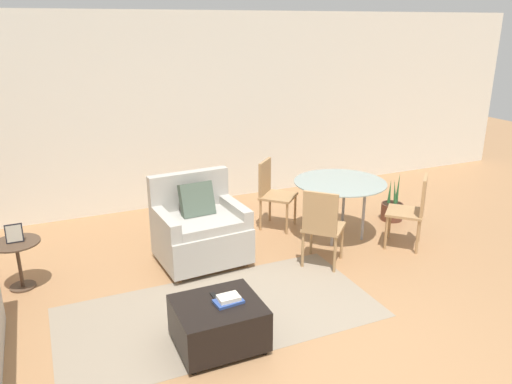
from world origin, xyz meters
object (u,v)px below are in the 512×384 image
Objects in this scene: side_table at (18,255)px; ottoman at (218,322)px; dining_chair_near_left at (322,223)px; dining_chair_far_left at (272,189)px; armchair at (200,230)px; book_stack at (229,300)px; potted_plant_small at (392,209)px; dining_table at (340,187)px; tv_remote_primary at (215,296)px; picture_frame at (14,233)px; dining_chair_near_right at (413,207)px.

ottoman is at bearing -48.71° from side_table.
ottoman is at bearing -149.43° from dining_chair_near_left.
dining_chair_far_left is (1.53, 2.16, 0.30)m from ottoman.
armchair is 1.60m from book_stack.
potted_plant_small is (3.06, 1.72, -0.27)m from book_stack.
dining_table reaches higher than ottoman.
armchair reaches higher than dining_chair_near_left.
tv_remote_primary is 0.27× the size of side_table.
picture_frame is 0.21× the size of dining_chair_near_left.
dining_chair_near_right is (2.77, 0.79, 0.12)m from tv_remote_primary.
dining_chair_near_right is at bearing -15.28° from armchair.
armchair reaches higher than dining_chair_far_left.
dining_table reaches higher than side_table.
book_stack is 2.61m from dining_chair_far_left.
tv_remote_primary is 3.52m from potted_plant_small.
book_stack is 2.38m from picture_frame.
armchair is 1.49m from tv_remote_primary.
book_stack is 1.81× the size of tv_remote_primary.
picture_frame is 4.69m from potted_plant_small.
potted_plant_small is at bearing 26.29° from dining_chair_near_left.
book_stack is 0.22× the size of dining_table.
dining_chair_near_left and dining_chair_near_right have the same top height.
dining_chair_near_right is (2.79, 0.90, 0.30)m from ottoman.
book_stack is 0.15m from tv_remote_primary.
dining_chair_near_left is (1.53, 0.90, 0.30)m from ottoman.
picture_frame is 3.08m from dining_chair_far_left.
armchair is 1.10× the size of dining_chair_near_right.
dining_chair_near_left is 1.36× the size of potted_plant_small.
book_stack is at bearing -59.70° from tv_remote_primary.
dining_chair_far_left is at bearing 54.70° from ottoman.
armchair is 5.28× the size of picture_frame.
dining_chair_near_right is (1.26, 0.00, 0.00)m from dining_chair_near_left.
armchair is at bearing 77.48° from ottoman.
book_stack is 0.28× the size of dining_chair_near_left.
dining_chair_near_left is 1.00× the size of dining_chair_near_right.
ottoman is 2.86× the size of book_stack.
dining_chair_near_left is 1.26m from dining_chair_far_left.
dining_chair_near_right is at bearing -114.33° from potted_plant_small.
potted_plant_small reaches higher than tv_remote_primary.
side_table is 0.57× the size of dining_chair_near_right.
dining_chair_near_left is (1.44, 0.92, 0.10)m from book_stack.
armchair reaches higher than potted_plant_small.
tv_remote_primary is 0.73× the size of picture_frame.
dining_chair_far_left reaches higher than side_table.
dining_table is 1.26× the size of dining_chair_near_left.
dining_chair_near_right is (4.31, -0.83, -0.09)m from picture_frame.
armchair is 2.53m from dining_chair_near_right.
side_table is at bearing 176.91° from dining_table.
armchair reaches higher than picture_frame.
side_table is at bearing 131.29° from ottoman.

